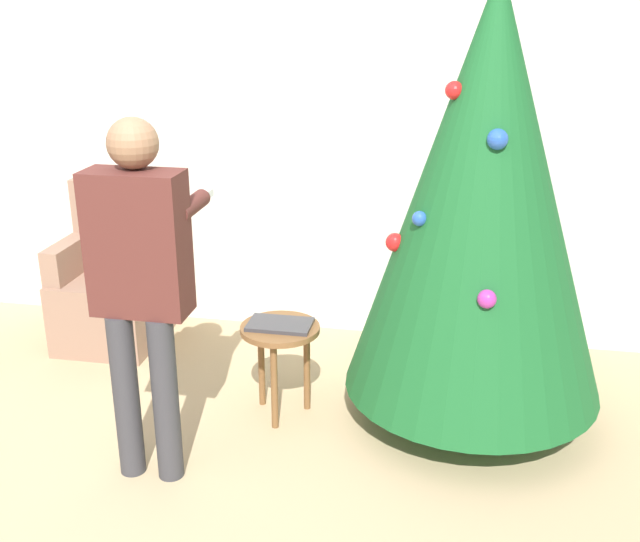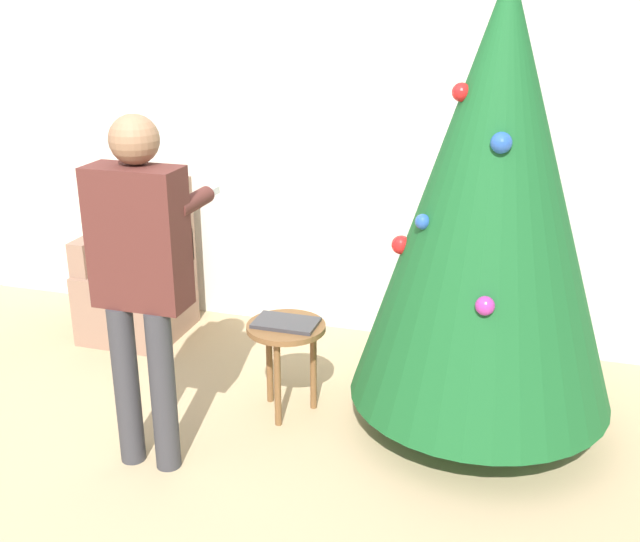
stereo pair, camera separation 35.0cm
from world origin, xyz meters
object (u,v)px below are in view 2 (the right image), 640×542
side_stool (286,339)px  armchair (139,279)px  christmas_tree (493,198)px  person_standing (140,265)px

side_stool → armchair: bearing=151.1°
christmas_tree → side_stool: size_ratio=4.42×
christmas_tree → side_stool: 1.29m
armchair → person_standing: (0.81, -1.30, 0.63)m
side_stool → person_standing: bearing=-129.1°
person_standing → side_stool: bearing=50.9°
armchair → side_stool: bearing=-28.9°
christmas_tree → person_standing: size_ratio=1.37×
armchair → side_stool: (1.29, -0.71, 0.06)m
christmas_tree → armchair: 2.50m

